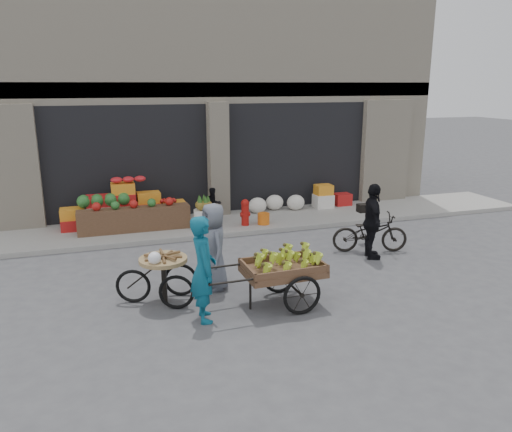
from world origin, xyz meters
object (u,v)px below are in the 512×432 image
object	(u,v)px
banana_cart	(280,267)
vendor_woman	(203,269)
fire_hydrant	(245,211)
seated_person	(213,205)
orange_bucket	(264,219)
cyclist	(372,222)
pineapple_bin	(204,219)
bicycle	(370,233)
tricycle_cart	(163,272)
vendor_grey	(214,246)

from	to	relation	value
banana_cart	vendor_woman	distance (m)	1.40
fire_hydrant	seated_person	xyz separation A→B (m)	(-0.70, 0.65, 0.08)
orange_bucket	cyclist	world-z (taller)	cyclist
pineapple_bin	bicycle	size ratio (longest dim) A/B	0.30
fire_hydrant	seated_person	size ratio (longest dim) A/B	0.76
pineapple_bin	bicycle	xyz separation A→B (m)	(3.30, -2.66, 0.08)
seated_person	pineapple_bin	bearing A→B (deg)	-133.69
banana_cart	tricycle_cart	distance (m)	2.05
tricycle_cart	vendor_grey	size ratio (longest dim) A/B	0.88
orange_bucket	bicycle	size ratio (longest dim) A/B	0.19
fire_hydrant	orange_bucket	bearing A→B (deg)	-5.71
vendor_woman	tricycle_cart	bearing A→B (deg)	34.39
fire_hydrant	vendor_grey	bearing A→B (deg)	-115.49
tricycle_cart	orange_bucket	bearing A→B (deg)	67.33
pineapple_bin	orange_bucket	xyz separation A→B (m)	(1.60, -0.10, -0.10)
tricycle_cart	vendor_grey	bearing A→B (deg)	36.49
vendor_woman	pineapple_bin	bearing A→B (deg)	-9.66
fire_hydrant	tricycle_cart	size ratio (longest dim) A/B	0.49
tricycle_cart	vendor_grey	world-z (taller)	vendor_grey
orange_bucket	bicycle	bearing A→B (deg)	-56.36
fire_hydrant	seated_person	distance (m)	0.96
orange_bucket	vendor_grey	world-z (taller)	vendor_grey
fire_hydrant	tricycle_cart	distance (m)	4.76
cyclist	fire_hydrant	bearing A→B (deg)	50.51
pineapple_bin	vendor_grey	world-z (taller)	vendor_grey
bicycle	tricycle_cart	bearing A→B (deg)	121.93
vendor_grey	seated_person	bearing A→B (deg)	159.98
fire_hydrant	bicycle	xyz separation A→B (m)	(2.20, -2.61, -0.05)
vendor_woman	bicycle	distance (m)	4.90
seated_person	vendor_grey	distance (m)	4.35
orange_bucket	tricycle_cart	size ratio (longest dim) A/B	0.22
banana_cart	tricycle_cart	size ratio (longest dim) A/B	1.60
banana_cart	vendor_grey	distance (m)	1.43
pineapple_bin	orange_bucket	distance (m)	1.61
fire_hydrant	vendor_woman	distance (m)	5.27
banana_cart	vendor_woman	bearing A→B (deg)	-175.84
tricycle_cart	cyclist	world-z (taller)	cyclist
banana_cart	cyclist	xyz separation A→B (m)	(2.79, 1.65, 0.14)
banana_cart	orange_bucket	bearing A→B (deg)	72.93
pineapple_bin	tricycle_cart	distance (m)	4.29
bicycle	pineapple_bin	bearing A→B (deg)	68.02
fire_hydrant	seated_person	world-z (taller)	seated_person
vendor_grey	cyclist	distance (m)	3.75
fire_hydrant	tricycle_cart	xyz separation A→B (m)	(-2.70, -3.93, 0.06)
seated_person	cyclist	xyz separation A→B (m)	(2.70, -3.66, 0.26)
cyclist	orange_bucket	bearing A→B (deg)	43.78
fire_hydrant	vendor_grey	world-z (taller)	vendor_grey
seated_person	vendor_woman	size ratio (longest dim) A/B	0.53
banana_cart	vendor_grey	world-z (taller)	vendor_grey
seated_person	vendor_grey	xyz separation A→B (m)	(-1.00, -4.22, 0.24)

